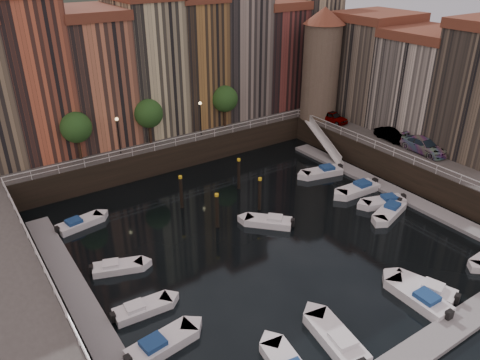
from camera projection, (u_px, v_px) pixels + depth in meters
ground at (259, 233)px, 42.20m from camera, size 200.00×200.00×0.00m
quay_far at (141, 132)px, 60.83m from camera, size 80.00×20.00×3.00m
quay_right at (465, 156)px, 54.05m from camera, size 20.00×36.00×3.00m
dock_left at (83, 306)px, 33.28m from camera, size 2.00×28.00×0.35m
dock_right at (388, 189)px, 49.48m from camera, size 2.00×28.00×0.35m
dock_near at (417, 352)px, 29.51m from camera, size 30.00×2.00×0.35m
mountains at (15, 13)px, 121.16m from camera, size 145.00×100.00×18.00m
far_terrace at (168, 59)px, 56.41m from camera, size 48.70×10.30×17.50m
right_terrace at (426, 78)px, 54.00m from camera, size 9.30×24.30×14.00m
corner_tower at (321, 62)px, 58.41m from camera, size 5.20×5.20×13.80m
promenade_trees at (154, 112)px, 52.10m from camera, size 21.20×3.20×5.20m
street_lamps at (161, 120)px, 51.83m from camera, size 10.36×0.36×4.18m
railings at (229, 175)px, 44.14m from camera, size 36.08×34.04×0.52m
gangway at (324, 140)px, 57.32m from camera, size 2.78×8.32×3.73m
mooring_pilings at (225, 193)px, 45.57m from camera, size 7.29×5.64×3.78m
boat_left_1 at (160, 345)px, 29.81m from camera, size 4.99×2.34×1.12m
boat_left_2 at (141, 309)px, 32.83m from camera, size 4.30×1.79×0.98m
boat_left_3 at (117, 267)px, 37.13m from camera, size 4.20×2.71×0.95m
boat_left_4 at (79, 223)px, 42.96m from camera, size 4.50×2.27×1.01m
boat_right_1 at (390, 211)px, 44.89m from camera, size 4.79×2.92×1.08m
boat_right_2 at (384, 202)px, 46.61m from camera, size 4.65×2.87×1.04m
boat_right_3 at (359, 189)px, 49.00m from camera, size 5.12×2.03×1.17m
boat_right_4 at (323, 172)px, 52.75m from camera, size 4.93×2.67×1.10m
boat_near_1 at (337, 340)px, 30.15m from camera, size 2.69×5.41×1.21m
boat_near_2 at (420, 298)px, 33.75m from camera, size 1.95×5.11×1.17m
boat_near_3 at (425, 288)px, 34.75m from camera, size 3.04×4.87×1.10m
car_a at (333, 118)px, 59.37m from camera, size 2.08×4.25×1.40m
car_b at (390, 136)px, 53.83m from camera, size 1.56×4.04×1.31m
car_c at (423, 146)px, 50.60m from camera, size 2.41×5.50×1.57m
boat_extra_529 at (270, 222)px, 43.23m from camera, size 4.15×4.19×1.04m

